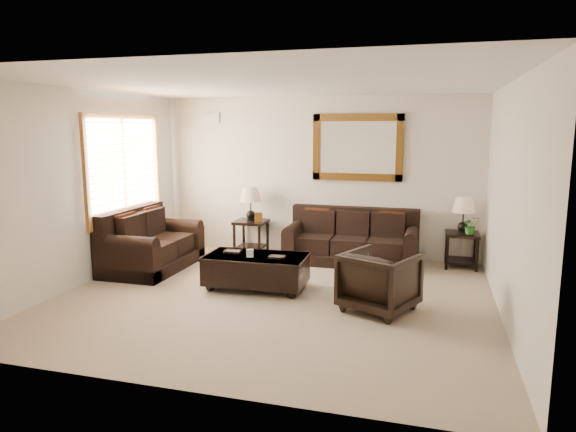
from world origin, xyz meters
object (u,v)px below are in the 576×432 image
(coffee_table, at_px, (256,268))
(end_table_left, at_px, (251,210))
(sofa, at_px, (352,243))
(armchair, at_px, (380,278))
(end_table_right, at_px, (463,222))
(loveseat, at_px, (149,246))

(coffee_table, bearing_deg, end_table_left, 110.28)
(sofa, relative_size, armchair, 2.66)
(end_table_right, bearing_deg, loveseat, -163.69)
(coffee_table, height_order, armchair, armchair)
(end_table_right, bearing_deg, coffee_table, -145.05)
(loveseat, relative_size, coffee_table, 1.20)
(coffee_table, bearing_deg, end_table_right, 33.43)
(sofa, xyz_separation_m, loveseat, (-2.99, -1.25, 0.03))
(sofa, relative_size, coffee_table, 1.52)
(sofa, bearing_deg, end_table_left, 176.41)
(coffee_table, bearing_deg, loveseat, 163.09)
(loveseat, bearing_deg, end_table_right, -73.69)
(end_table_left, bearing_deg, sofa, -3.59)
(loveseat, relative_size, end_table_right, 1.48)
(end_table_right, bearing_deg, sofa, -175.87)
(end_table_left, distance_m, end_table_right, 3.50)
(end_table_left, xyz_separation_m, end_table_right, (3.50, 0.01, -0.03))
(end_table_right, distance_m, coffee_table, 3.37)
(sofa, bearing_deg, end_table_right, 4.13)
(sofa, relative_size, end_table_left, 1.81)
(end_table_left, distance_m, armchair, 3.40)
(end_table_left, bearing_deg, armchair, -43.19)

